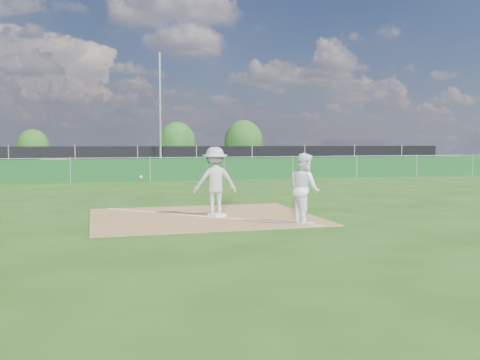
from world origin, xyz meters
The scene contains 17 objects.
ground centered at (0.00, 10.00, 0.00)m, with size 90.00×90.00×0.00m, color #1D440E.
infield_dirt centered at (0.00, 1.00, 0.01)m, with size 6.00×5.00×0.02m, color olive.
foul_line centered at (0.00, 1.00, 0.03)m, with size 0.08×7.00×0.01m, color white.
green_fence centered at (0.00, 15.00, 0.60)m, with size 44.00×0.05×1.20m, color #103C17.
dirt_mound centered at (-5.00, 18.50, 0.58)m, with size 3.38×2.60×1.17m, color olive.
black_fence centered at (0.00, 23.00, 0.90)m, with size 46.00×0.04×1.80m, color black.
parking_lot centered at (0.00, 28.00, 0.01)m, with size 46.00×9.00×0.01m, color black.
light_pole centered at (1.50, 22.70, 4.00)m, with size 0.16×0.16×8.00m, color slate.
first_base centered at (0.36, 0.89, 0.06)m, with size 0.37×0.37×0.08m, color silver.
play_at_first centered at (0.39, 1.27, 0.97)m, with size 2.68×0.72×1.89m.
runner centered at (2.22, -0.84, 0.89)m, with size 0.87×0.67×1.78m, color white.
car_left centered at (-7.02, 27.37, 0.82)m, with size 1.92×4.77×1.62m, color #94979B.
car_mid centered at (-1.93, 27.50, 0.67)m, with size 1.40×4.01×1.32m, color black.
car_right centered at (5.09, 28.04, 0.74)m, with size 2.05×5.03×1.46m, color black.
tree_left centered at (-7.61, 33.53, 1.62)m, with size 2.66×2.66×3.15m.
tree_mid centered at (4.41, 34.35, 2.01)m, with size 3.29×3.29×3.90m.
tree_right centered at (10.13, 32.70, 2.10)m, with size 3.43×3.43×4.07m.
Camera 1 is at (-2.90, -13.27, 2.04)m, focal length 40.00 mm.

